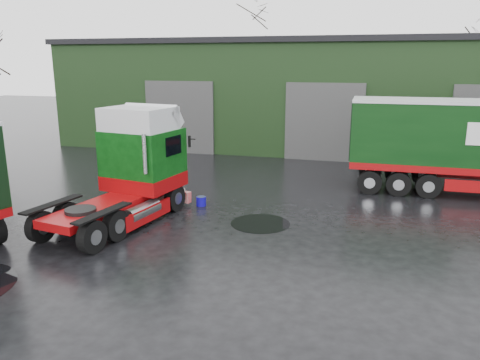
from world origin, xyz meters
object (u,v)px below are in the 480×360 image
wash_bucket (201,201)px  tree_back_b (449,78)px  hero_tractor (111,169)px  tree_back_a (251,65)px  warehouse (334,92)px

wash_bucket → tree_back_b: 27.91m
hero_tractor → tree_back_b: bearing=74.0°
wash_bucket → tree_back_a: 26.06m
hero_tractor → tree_back_b: (13.31, 27.89, 1.93)m
wash_bucket → tree_back_b: size_ratio=0.05×
warehouse → hero_tractor: bearing=-106.5°
hero_tractor → wash_bucket: bearing=63.4°
tree_back_b → tree_back_a: bearing=180.0°
warehouse → tree_back_a: tree_back_a is taller
warehouse → wash_bucket: bearing=-102.5°
wash_bucket → tree_back_a: tree_back_a is taller
warehouse → tree_back_b: bearing=51.3°
warehouse → tree_back_b: 12.82m
wash_bucket → tree_back_b: (11.37, 25.24, 3.59)m
warehouse → hero_tractor: warehouse is taller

